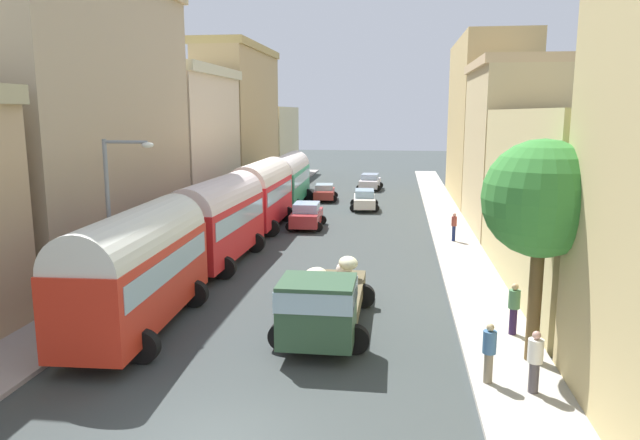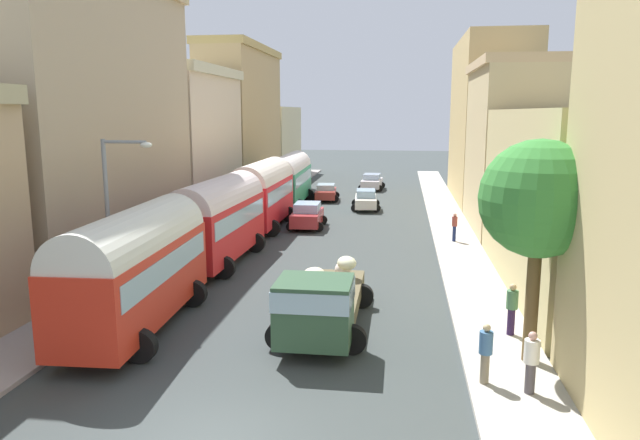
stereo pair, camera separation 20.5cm
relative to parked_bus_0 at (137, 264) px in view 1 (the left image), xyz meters
name	(u,v)px [view 1 (the left image)]	position (x,y,z in m)	size (l,w,h in m)	color
ground_plane	(338,223)	(4.60, 20.50, -2.29)	(154.00, 154.00, 0.00)	#363C3C
sidewalk_left	(232,219)	(-2.65, 20.50, -2.22)	(2.50, 70.00, 0.14)	#9A9290
sidewalk_right	(448,224)	(11.85, 20.50, -2.22)	(2.50, 70.00, 0.14)	#B1ABA1
building_left_1	(75,116)	(-6.83, 8.70, 4.78)	(6.44, 14.77, 14.06)	tan
building_left_2	(180,142)	(-6.74, 22.02, 2.92)	(6.25, 11.14, 10.36)	beige
building_left_3	(240,119)	(-5.97, 35.34, 4.33)	(4.56, 14.71, 13.19)	tan
building_left_4	(266,142)	(-6.72, 49.24, 1.64)	(5.65, 12.02, 7.87)	beige
building_right_1	(574,201)	(15.64, 6.83, 1.40)	(5.08, 14.64, 7.39)	tan
building_right_2	(509,146)	(15.24, 19.71, 2.90)	(4.72, 10.27, 10.34)	tan
building_right_3	(487,121)	(15.71, 32.56, 4.24)	(5.21, 14.74, 13.07)	tan
parked_bus_0	(137,264)	(0.00, 0.00, 0.00)	(3.45, 8.33, 4.12)	red
parked_bus_1	(218,217)	(0.00, 9.00, 0.04)	(3.36, 8.31, 4.18)	red
parked_bus_2	(261,191)	(0.00, 18.00, 0.06)	(3.35, 8.11, 4.26)	red
parked_bus_3	(288,177)	(0.00, 27.00, -0.02)	(3.38, 9.49, 4.08)	#2D986A
cargo_truck_0	(324,300)	(6.21, 0.29, -1.06)	(3.15, 7.30, 2.35)	#2E4D33
car_0	(364,200)	(6.04, 26.25, -1.53)	(2.33, 4.11, 1.51)	silver
car_1	(370,182)	(5.90, 37.93, -1.52)	(2.46, 4.06, 1.52)	silver
car_2	(307,215)	(2.81, 18.46, -1.48)	(2.40, 3.90, 1.61)	#AD2F31
car_3	(324,192)	(2.45, 30.40, -1.59)	(2.39, 3.77, 1.37)	#AC352C
pedestrian_0	(489,351)	(11.03, -2.80, -1.27)	(0.50, 0.50, 1.79)	#7B705A
pedestrian_1	(454,226)	(11.70, 15.05, -1.28)	(0.42, 0.42, 1.74)	navy
pedestrian_2	(535,360)	(12.10, -3.22, -1.27)	(0.53, 0.53, 1.80)	#4D4649
pedestrian_3	(514,307)	(12.34, 0.90, -1.24)	(0.44, 0.44, 1.85)	#2C1C3F
streetlamp_near	(116,209)	(-1.63, 1.96, 1.52)	(1.92, 0.28, 6.32)	gray
roadside_tree_0	(542,200)	(12.50, -1.10, 2.57)	(3.32, 3.32, 6.56)	brown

